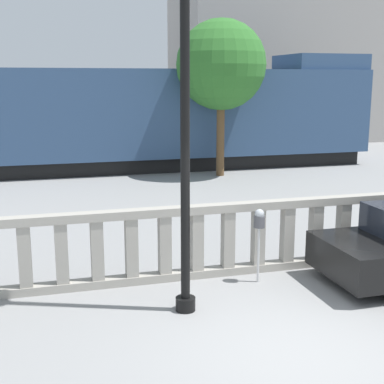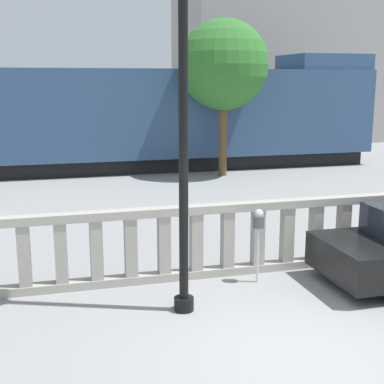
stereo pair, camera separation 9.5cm
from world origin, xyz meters
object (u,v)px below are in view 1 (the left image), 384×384
parking_meter (259,223)px  train_near (30,120)px  lamppost (185,32)px  tree_left (221,65)px

parking_meter → train_near: bearing=107.2°
lamppost → parking_meter: lamppost is taller
lamppost → parking_meter: (1.47, 0.77, -2.95)m
parking_meter → tree_left: (2.69, 9.94, 2.82)m
parking_meter → train_near: size_ratio=0.05×
lamppost → train_near: lamppost is taller
tree_left → lamppost: bearing=-111.2°
tree_left → train_near: bearing=161.1°
train_near → lamppost: bearing=-79.9°
lamppost → tree_left: size_ratio=1.28×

